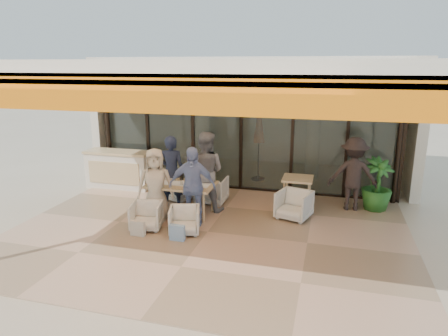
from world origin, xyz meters
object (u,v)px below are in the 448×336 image
at_px(dining_table, 181,186).
at_px(standing_woman, 353,174).
at_px(host_counter, 119,169).
at_px(side_chair, 294,204).
at_px(side_table, 298,182).
at_px(diner_navy, 171,172).
at_px(diner_grey, 205,172).
at_px(chair_near_right, 184,219).
at_px(chair_near_left, 146,215).
at_px(chair_far_left, 180,187).
at_px(diner_periwinkle, 192,186).
at_px(diner_cream, 156,185).
at_px(potted_palm, 377,185).
at_px(chair_far_right, 212,189).

relative_size(dining_table, standing_woman, 0.86).
distance_m(host_counter, side_chair, 5.00).
distance_m(side_table, standing_woman, 1.28).
distance_m(diner_navy, diner_grey, 0.84).
xyz_separation_m(side_table, side_chair, (0.00, -0.75, -0.28)).
xyz_separation_m(host_counter, side_chair, (4.89, -1.06, -0.18)).
bearing_deg(standing_woman, diner_grey, 12.64).
height_order(chair_near_right, diner_navy, diner_navy).
xyz_separation_m(chair_near_left, diner_navy, (0.00, 1.40, 0.56)).
relative_size(chair_far_left, chair_near_right, 1.10).
relative_size(chair_far_left, diner_periwinkle, 0.39).
height_order(chair_near_right, side_chair, side_chair).
distance_m(diner_cream, side_table, 3.33).
xyz_separation_m(chair_far_left, side_chair, (2.90, -0.52, 0.02)).
bearing_deg(standing_woman, chair_near_left, 26.44).
xyz_separation_m(chair_far_left, standing_woman, (4.14, 0.40, 0.53)).
xyz_separation_m(dining_table, side_table, (2.49, 1.18, -0.05)).
height_order(chair_far_left, diner_periwinkle, diner_periwinkle).
xyz_separation_m(chair_near_right, potted_palm, (3.85, 2.43, 0.32)).
distance_m(chair_far_left, side_table, 2.92).
bearing_deg(host_counter, diner_periwinkle, -34.44).
bearing_deg(standing_woman, diner_cream, 20.89).
xyz_separation_m(chair_far_right, chair_near_left, (-0.84, -1.90, -0.05)).
height_order(diner_navy, side_chair, diner_navy).
relative_size(chair_far_right, diner_cream, 0.45).
relative_size(dining_table, diner_navy, 0.86).
bearing_deg(side_table, diner_cream, -150.59).
height_order(dining_table, side_table, dining_table).
relative_size(diner_cream, diner_periwinkle, 0.95).
bearing_deg(chair_near_right, diner_grey, 73.00).
height_order(diner_grey, potted_palm, diner_grey).
bearing_deg(chair_near_left, diner_navy, 76.82).
bearing_deg(chair_far_right, potted_palm, -172.17).
bearing_deg(diner_grey, side_table, -160.48).
height_order(chair_near_right, standing_woman, standing_woman).
xyz_separation_m(host_counter, side_table, (4.89, -0.31, 0.11)).
bearing_deg(diner_navy, diner_periwinkle, 123.93).
bearing_deg(host_counter, side_chair, -12.20).
bearing_deg(side_table, dining_table, -154.68).
bearing_deg(host_counter, chair_near_right, -40.78).
bearing_deg(diner_periwinkle, dining_table, 124.94).
relative_size(host_counter, chair_far_left, 2.75).
distance_m(dining_table, chair_far_left, 1.09).
distance_m(diner_navy, side_chair, 2.94).
bearing_deg(chair_far_left, host_counter, 5.57).
height_order(diner_grey, diner_cream, diner_grey).
xyz_separation_m(side_chair, standing_woman, (1.25, 0.91, 0.52)).
bearing_deg(chair_far_right, diner_navy, 30.72).
height_order(chair_near_right, diner_periwinkle, diner_periwinkle).
relative_size(dining_table, chair_near_left, 2.38).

